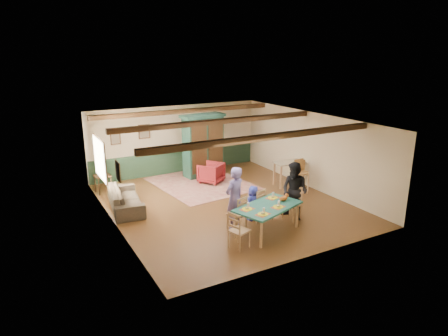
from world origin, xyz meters
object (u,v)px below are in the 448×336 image
dining_chair_far_right (255,205)px  person_woman (295,191)px  armchair (211,173)px  counter_table (289,174)px  person_man (235,198)px  bar_stool_right (303,176)px  dining_chair_end_right (292,204)px  sofa (125,199)px  table_lamp (102,167)px  end_table (103,184)px  bar_stool_left (302,177)px  dining_chair_far_left (237,213)px  cat (283,198)px  person_child (253,203)px  armoire (203,145)px  dining_table (268,219)px  dining_chair_end_left (239,230)px

dining_chair_far_right → person_woman: 1.20m
armchair → counter_table: 2.86m
person_man → bar_stool_right: person_man is taller
dining_chair_end_right → sofa: (-4.00, 3.16, -0.16)m
dining_chair_far_right → table_lamp: 5.64m
end_table → bar_stool_left: bar_stool_left is taller
dining_chair_far_left → table_lamp: table_lamp is taller
cat → person_man: bearing=136.5°
bar_stool_right → person_man: bearing=-154.7°
dining_chair_far_right → end_table: 5.63m
person_man → table_lamp: bearing=-81.0°
dining_chair_far_left → counter_table: (3.57, 2.33, -0.04)m
table_lamp → bar_stool_left: (5.98, -3.34, -0.33)m
person_child → armchair: person_child is taller
armoire → bar_stool_right: bearing=-62.9°
dining_table → table_lamp: size_ratio=3.23×
end_table → dining_chair_far_left: bearing=-62.3°
dining_chair_end_left → armoire: size_ratio=0.40×
bar_stool_left → dining_chair_end_left: bearing=-151.4°
person_child → bar_stool_left: 2.93m
dining_table → person_woman: person_woman is taller
person_woman → counter_table: (1.73, 2.48, -0.40)m
person_woman → counter_table: person_woman is taller
bar_stool_right → dining_chair_far_left: bearing=-153.5°
dining_chair_far_right → sofa: (-3.03, 2.71, -0.16)m
dining_chair_far_right → counter_table: bearing=-162.4°
table_lamp → dining_chair_end_left: bearing=-70.5°
counter_table → dining_chair_far_right: bearing=-143.5°
bar_stool_right → bar_stool_left: bearing=-137.5°
person_man → dining_table: bearing=116.6°
dining_chair_end_left → bar_stool_right: 4.90m
person_woman → sofa: person_woman is taller
dining_table → armchair: (0.63, 4.58, -0.01)m
dining_chair_end_left → end_table: dining_chair_end_left is taller
cat → sofa: 4.91m
dining_table → person_woman: 1.37m
cat → end_table: 6.50m
dining_chair_far_left → bar_stool_left: (3.45, 1.47, 0.10)m
person_woman → armoire: size_ratio=0.70×
dining_chair_end_right → armoire: (-0.34, 5.16, 0.72)m
dining_chair_far_right → bar_stool_right: bearing=-173.3°
person_child → armoire: bearing=-117.0°
armchair → table_lamp: table_lamp is taller
dining_table → sofa: size_ratio=0.83×
bar_stool_right → sofa: bearing=169.7°
cat → bar_stool_left: bar_stool_left is taller
dining_chair_far_right → dining_table: bearing=60.9°
dining_chair_far_right → person_child: bearing=-90.0°
dining_table → dining_chair_far_left: bearing=137.9°
dining_table → armchair: 4.62m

